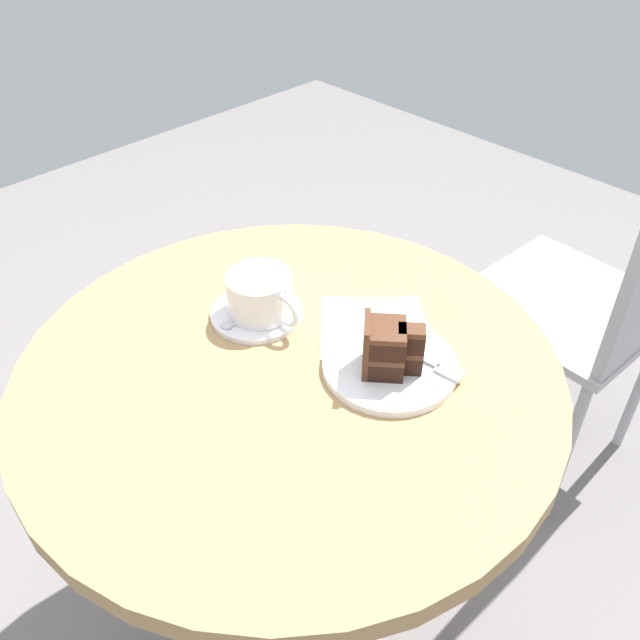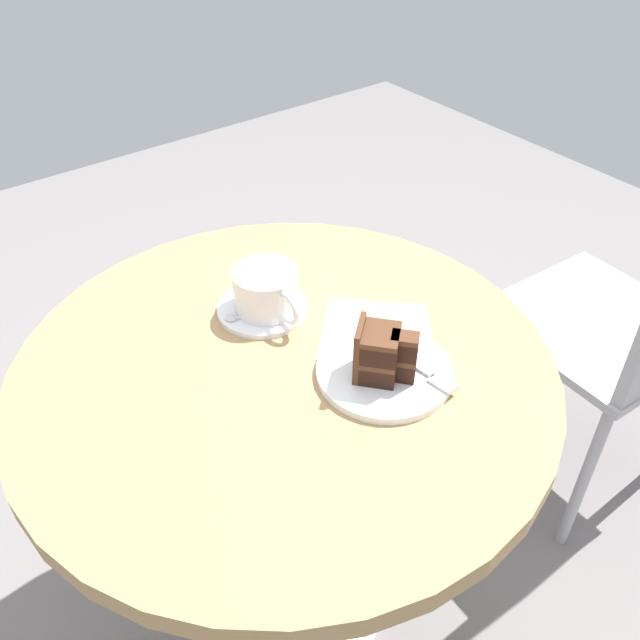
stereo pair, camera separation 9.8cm
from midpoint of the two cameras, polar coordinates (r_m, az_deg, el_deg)
ground_plane at (r=1.52m, az=-0.13°, el=-23.20°), size 4.40×4.40×0.01m
cafe_table at (r=1.05m, az=-0.17°, el=-8.24°), size 0.78×0.78×0.68m
saucer at (r=1.06m, az=-2.23°, el=0.88°), size 0.14×0.14×0.01m
coffee_cup at (r=1.03m, az=-1.84°, el=2.48°), size 0.14×0.10×0.07m
teaspoon at (r=1.03m, az=-3.47°, el=0.06°), size 0.06×0.08×0.00m
cake_plate at (r=0.96m, az=8.38°, el=-4.45°), size 0.19×0.19×0.01m
cake_slice at (r=0.92m, az=8.19°, el=-2.94°), size 0.09×0.09×0.08m
fork at (r=0.96m, az=11.40°, el=-4.22°), size 0.16×0.03×0.00m
napkin at (r=1.03m, az=7.68°, el=-1.11°), size 0.22×0.22×0.00m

